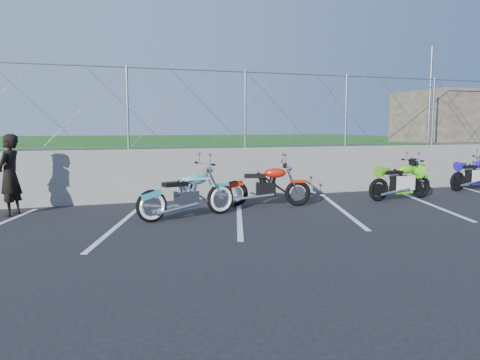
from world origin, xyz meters
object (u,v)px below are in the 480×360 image
object	(u,v)px
naked_orange	(268,187)
sportbike_blue	(475,175)
person_standing	(10,175)
cruiser_turquoise	(189,196)
sportbike_green	(401,183)

from	to	relation	value
naked_orange	sportbike_blue	world-z (taller)	naked_orange
person_standing	cruiser_turquoise	bearing A→B (deg)	90.70
sportbike_blue	person_standing	distance (m)	12.34
cruiser_turquoise	sportbike_green	world-z (taller)	cruiser_turquoise
cruiser_turquoise	person_standing	size ratio (longest dim) A/B	1.27
cruiser_turquoise	naked_orange	xyz separation A→B (m)	(2.05, 0.79, -0.00)
sportbike_green	person_standing	bearing A→B (deg)	170.76
cruiser_turquoise	naked_orange	bearing A→B (deg)	4.55
naked_orange	sportbike_blue	size ratio (longest dim) A/B	1.06
cruiser_turquoise	naked_orange	size ratio (longest dim) A/B	1.07
naked_orange	sportbike_green	bearing A→B (deg)	14.44
cruiser_turquoise	sportbike_blue	size ratio (longest dim) A/B	1.14
naked_orange	sportbike_blue	distance (m)	6.87
sportbike_green	cruiser_turquoise	bearing A→B (deg)	-177.83
naked_orange	person_standing	world-z (taller)	person_standing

